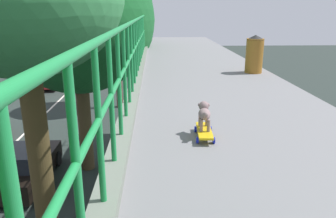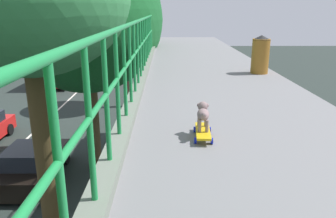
{
  "view_description": "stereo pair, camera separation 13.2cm",
  "coord_description": "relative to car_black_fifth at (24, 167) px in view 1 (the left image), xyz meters",
  "views": [
    {
      "loc": [
        0.12,
        -1.37,
        6.47
      ],
      "look_at": [
        0.27,
        2.52,
        5.28
      ],
      "focal_mm": 34.95,
      "sensor_mm": 36.0,
      "label": 1
    },
    {
      "loc": [
        0.25,
        -1.37,
        6.47
      ],
      "look_at": [
        0.27,
        2.52,
        5.28
      ],
      "focal_mm": 34.95,
      "sensor_mm": 36.0,
      "label": 2
    }
  ],
  "objects": [
    {
      "name": "car_black_fifth",
      "position": [
        0.0,
        0.0,
        0.0
      ],
      "size": [
        1.88,
        4.06,
        1.5
      ],
      "color": "black",
      "rests_on": "ground"
    },
    {
      "name": "city_bus",
      "position": [
        -4.21,
        19.5,
        1.1
      ],
      "size": [
        2.72,
        10.13,
        3.12
      ],
      "color": "red",
      "rests_on": "ground"
    },
    {
      "name": "roadside_tree_far",
      "position": [
        2.2,
        1.13,
        5.4
      ],
      "size": [
        5.81,
        5.81,
        8.86
      ],
      "color": "#483B23",
      "rests_on": "ground"
    },
    {
      "name": "roadside_tree_farthest",
      "position": [
        2.64,
        10.27,
        5.45
      ],
      "size": [
        4.27,
        4.27,
        8.2
      ],
      "color": "brown",
      "rests_on": "ground"
    },
    {
      "name": "toy_skateboard",
      "position": [
        5.64,
        -8.22,
        4.5
      ],
      "size": [
        0.22,
        0.52,
        0.09
      ],
      "color": "gold",
      "rests_on": "overpass_deck"
    },
    {
      "name": "small_dog",
      "position": [
        5.64,
        -8.16,
        4.69
      ],
      "size": [
        0.15,
        0.35,
        0.29
      ],
      "color": "gray",
      "rests_on": "toy_skateboard"
    },
    {
      "name": "litter_bin",
      "position": [
        7.31,
        -4.37,
        4.85
      ],
      "size": [
        0.39,
        0.39,
        0.84
      ],
      "color": "#915D1F",
      "rests_on": "overpass_deck"
    }
  ]
}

